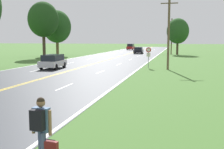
# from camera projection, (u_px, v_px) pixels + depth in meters

# --- Properties ---
(hitchhiker_person) EXTENTS (0.60, 0.45, 1.77)m
(hitchhiker_person) POSITION_uv_depth(u_px,v_px,m) (41.00, 123.00, 7.33)
(hitchhiker_person) COLOR #475175
(hitchhiker_person) RESTS_ON ground
(traffic_sign) EXTENTS (0.60, 0.10, 2.37)m
(traffic_sign) POSITION_uv_depth(u_px,v_px,m) (149.00, 52.00, 31.73)
(traffic_sign) COLOR gray
(traffic_sign) RESTS_ON ground
(utility_pole_midground) EXTENTS (1.80, 0.24, 7.62)m
(utility_pole_midground) POSITION_uv_depth(u_px,v_px,m) (169.00, 33.00, 29.84)
(utility_pole_midground) COLOR brown
(utility_pole_midground) RESTS_ON ground
(utility_pole_far) EXTENTS (1.80, 0.24, 7.64)m
(utility_pole_far) POSITION_uv_depth(u_px,v_px,m) (172.00, 36.00, 59.94)
(utility_pole_far) COLOR brown
(utility_pole_far) RESTS_ON ground
(tree_mid_treeline) EXTENTS (4.61, 4.61, 7.62)m
(tree_mid_treeline) POSITION_uv_depth(u_px,v_px,m) (178.00, 31.00, 58.71)
(tree_mid_treeline) COLOR #473828
(tree_mid_treeline) RESTS_ON ground
(tree_right_cluster) EXTENTS (5.30, 5.30, 9.73)m
(tree_right_cluster) POSITION_uv_depth(u_px,v_px,m) (43.00, 20.00, 48.68)
(tree_right_cluster) COLOR #473828
(tree_right_cluster) RESTS_ON ground
(tree_far_back) EXTENTS (5.51, 5.51, 8.89)m
(tree_far_back) POSITION_uv_depth(u_px,v_px,m) (57.00, 27.00, 54.93)
(tree_far_back) COLOR brown
(tree_far_back) RESTS_ON ground
(car_silver_hatchback_nearest) EXTENTS (2.03, 4.05, 1.58)m
(car_silver_hatchback_nearest) POSITION_uv_depth(u_px,v_px,m) (53.00, 61.00, 31.10)
(car_silver_hatchback_nearest) COLOR black
(car_silver_hatchback_nearest) RESTS_ON ground
(car_black_sedan_approaching) EXTENTS (2.11, 4.84, 1.49)m
(car_black_sedan_approaching) POSITION_uv_depth(u_px,v_px,m) (139.00, 50.00, 63.77)
(car_black_sedan_approaching) COLOR black
(car_black_sedan_approaching) RESTS_ON ground
(car_red_van_mid_near) EXTENTS (1.94, 4.46, 1.87)m
(car_red_van_mid_near) POSITION_uv_depth(u_px,v_px,m) (131.00, 47.00, 85.94)
(car_red_van_mid_near) COLOR black
(car_red_van_mid_near) RESTS_ON ground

